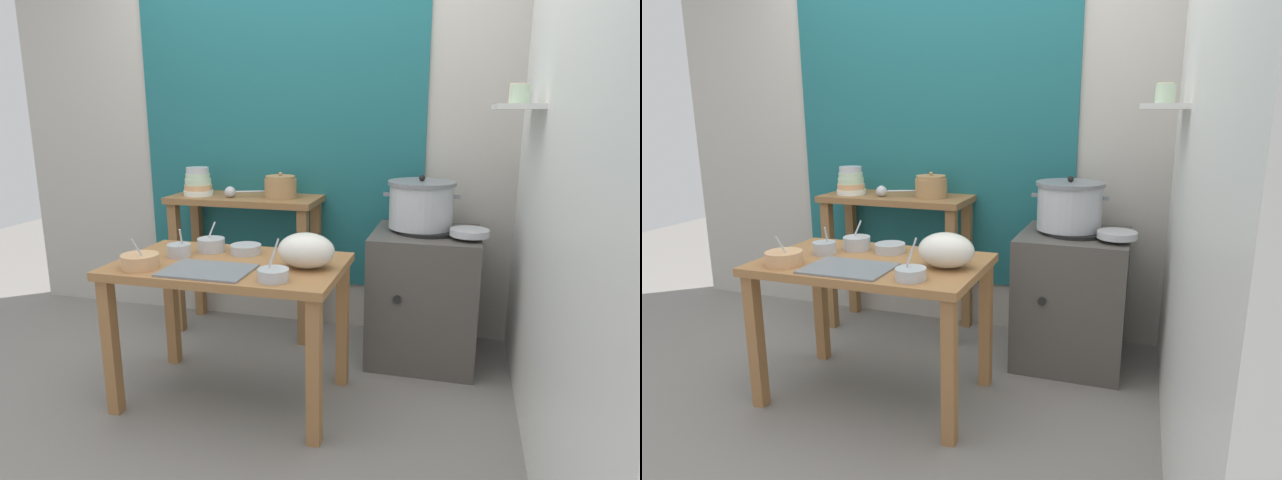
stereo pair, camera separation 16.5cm
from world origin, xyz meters
TOP-DOWN VIEW (x-y plane):
  - ground_plane at (0.00, 0.00)m, footprint 9.00×9.00m
  - wall_back at (0.08, 1.10)m, footprint 4.40×0.12m
  - wall_right at (1.40, 0.20)m, footprint 0.30×3.20m
  - prep_table at (-0.04, -0.03)m, footprint 1.10×0.66m
  - back_shelf_table at (-0.31, 0.83)m, footprint 0.96×0.40m
  - stove_block at (0.85, 0.70)m, footprint 0.60×0.61m
  - steamer_pot at (0.81, 0.72)m, footprint 0.43×0.38m
  - clay_pot at (-0.07, 0.83)m, footprint 0.20×0.20m
  - bowl_stack_enamel at (-0.62, 0.79)m, footprint 0.19×0.19m
  - ladle at (-0.37, 0.77)m, footprint 0.27×0.14m
  - serving_tray at (-0.07, -0.20)m, footprint 0.40×0.28m
  - plastic_bag at (0.35, -0.03)m, footprint 0.27×0.20m
  - wide_pan at (1.08, 0.58)m, footprint 0.21×0.21m
  - prep_bowl_0 at (-0.33, 0.00)m, footprint 0.12×0.12m
  - prep_bowl_1 at (0.32, 0.20)m, footprint 0.11×0.11m
  - prep_bowl_2 at (-0.02, 0.14)m, footprint 0.16×0.16m
  - prep_bowl_3 at (-0.21, 0.13)m, footprint 0.14×0.14m
  - prep_bowl_4 at (-0.40, -0.23)m, footprint 0.17×0.17m
  - prep_bowl_5 at (0.26, -0.25)m, footprint 0.14×0.14m

SIDE VIEW (x-z plane):
  - ground_plane at x=0.00m, z-range 0.00..0.00m
  - stove_block at x=0.85m, z-range -0.01..0.77m
  - prep_table at x=-0.04m, z-range 0.25..0.97m
  - back_shelf_table at x=-0.31m, z-range 0.23..1.13m
  - serving_tray at x=-0.07m, z-range 0.72..0.73m
  - prep_bowl_2 at x=-0.02m, z-range 0.72..0.77m
  - prep_bowl_1 at x=0.32m, z-range 0.72..0.77m
  - prep_bowl_5 at x=0.26m, z-range 0.66..0.84m
  - prep_bowl_0 at x=-0.33m, z-range 0.68..0.83m
  - prep_bowl_4 at x=-0.40m, z-range 0.68..0.83m
  - prep_bowl_3 at x=-0.21m, z-range 0.68..0.83m
  - wide_pan at x=1.08m, z-range 0.78..0.82m
  - plastic_bag at x=0.35m, z-range 0.72..0.89m
  - steamer_pot at x=0.81m, z-range 0.76..1.07m
  - ladle at x=-0.37m, z-range 0.90..0.97m
  - clay_pot at x=-0.07m, z-range 0.89..1.05m
  - bowl_stack_enamel at x=-0.62m, z-range 0.89..1.07m
  - wall_right at x=1.40m, z-range 0.00..2.60m
  - wall_back at x=0.08m, z-range 0.00..2.60m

